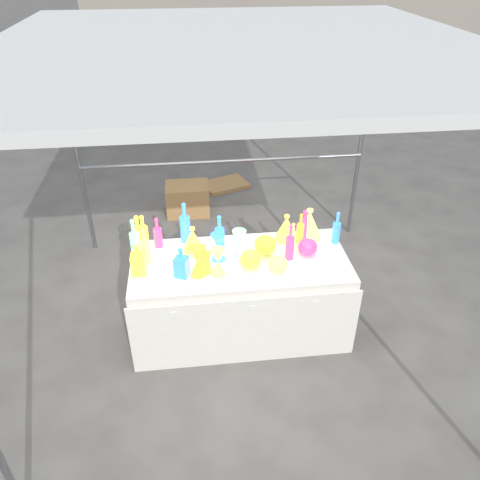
{
  "coord_description": "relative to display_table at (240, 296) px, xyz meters",
  "views": [
    {
      "loc": [
        -0.37,
        -3.14,
        3.0
      ],
      "look_at": [
        0.0,
        0.0,
        0.95
      ],
      "focal_mm": 35.0,
      "sensor_mm": 36.0,
      "label": 1
    }
  ],
  "objects": [
    {
      "name": "bottle_3",
      "position": [
        -0.67,
        0.3,
        0.52
      ],
      "size": [
        0.09,
        0.09,
        0.28
      ],
      "primitive_type": null,
      "rotation": [
        0.0,
        0.0,
        -0.26
      ],
      "color": "#1C41A5",
      "rests_on": "display_table"
    },
    {
      "name": "cardboard_box_flat",
      "position": [
        0.13,
        2.9,
        -0.35
      ],
      "size": [
        0.72,
        0.62,
        0.05
      ],
      "primitive_type": "cube",
      "rotation": [
        0.0,
        0.0,
        0.36
      ],
      "color": "tan",
      "rests_on": "ground"
    },
    {
      "name": "bottle_8",
      "position": [
        0.86,
        0.18,
        0.53
      ],
      "size": [
        0.09,
        0.09,
        0.3
      ],
      "primitive_type": null,
      "rotation": [
        0.0,
        0.0,
        0.42
      ],
      "color": "#1B964B",
      "rests_on": "display_table"
    },
    {
      "name": "bottle_11",
      "position": [
        0.47,
        0.13,
        0.5
      ],
      "size": [
        0.06,
        0.06,
        0.25
      ],
      "primitive_type": null,
      "rotation": [
        0.0,
        0.0,
        -0.1
      ],
      "color": "#11626E",
      "rests_on": "display_table"
    },
    {
      "name": "hourglass_2",
      "position": [
        -0.19,
        -0.16,
        0.49
      ],
      "size": [
        0.13,
        0.13,
        0.23
      ],
      "primitive_type": null,
      "rotation": [
        0.0,
        0.0,
        -0.09
      ],
      "color": "#11626E",
      "rests_on": "display_table"
    },
    {
      "name": "ground",
      "position": [
        -0.0,
        0.01,
        -0.37
      ],
      "size": [
        80.0,
        80.0,
        0.0
      ],
      "primitive_type": "plane",
      "color": "slate",
      "rests_on": "ground"
    },
    {
      "name": "hourglass_5",
      "position": [
        -0.18,
        0.05,
        0.5
      ],
      "size": [
        0.15,
        0.15,
        0.24
      ],
      "primitive_type": null,
      "rotation": [
        0.0,
        0.0,
        -0.24
      ],
      "color": "#1B964B",
      "rests_on": "display_table"
    },
    {
      "name": "bottle_6",
      "position": [
        -0.83,
        0.26,
        0.54
      ],
      "size": [
        0.1,
        0.1,
        0.34
      ],
      "primitive_type": null,
      "rotation": [
        0.0,
        0.0,
        -0.14
      ],
      "color": "red",
      "rests_on": "display_table"
    },
    {
      "name": "lampshade_2",
      "position": [
        0.61,
        0.29,
        0.51
      ],
      "size": [
        0.26,
        0.26,
        0.27
      ],
      "primitive_type": null,
      "rotation": [
        0.0,
        0.0,
        0.18
      ],
      "color": "#1C41A5",
      "rests_on": "display_table"
    },
    {
      "name": "display_table",
      "position": [
        0.0,
        0.0,
        0.0
      ],
      "size": [
        1.84,
        0.83,
        0.75
      ],
      "color": "white",
      "rests_on": "ground"
    },
    {
      "name": "lampshade_0",
      "position": [
        -0.38,
        0.19,
        0.49
      ],
      "size": [
        0.25,
        0.25,
        0.23
      ],
      "primitive_type": null,
      "rotation": [
        0.0,
        0.0,
        0.35
      ],
      "color": "#E4FF35",
      "rests_on": "display_table"
    },
    {
      "name": "bottle_5",
      "position": [
        -0.85,
        0.16,
        0.56
      ],
      "size": [
        0.08,
        0.08,
        0.37
      ],
      "primitive_type": null,
      "rotation": [
        0.0,
        0.0,
        -0.05
      ],
      "color": "#B3237D",
      "rests_on": "display_table"
    },
    {
      "name": "bottle_7",
      "position": [
        -0.15,
        0.17,
        0.55
      ],
      "size": [
        0.1,
        0.1,
        0.34
      ],
      "primitive_type": null,
      "rotation": [
        0.0,
        0.0,
        -0.29
      ],
      "color": "#1B964B",
      "rests_on": "display_table"
    },
    {
      "name": "hourglass_0",
      "position": [
        -0.36,
        -0.15,
        0.5
      ],
      "size": [
        0.13,
        0.13,
        0.25
      ],
      "primitive_type": null,
      "rotation": [
        0.0,
        0.0,
        -0.0
      ],
      "color": "gold",
      "rests_on": "display_table"
    },
    {
      "name": "globe_0",
      "position": [
        0.07,
        -0.1,
        0.45
      ],
      "size": [
        0.2,
        0.2,
        0.14
      ],
      "primitive_type": null,
      "rotation": [
        0.0,
        0.0,
        -0.17
      ],
      "color": "red",
      "rests_on": "display_table"
    },
    {
      "name": "hourglass_3",
      "position": [
        0.0,
        0.09,
        0.49
      ],
      "size": [
        0.12,
        0.12,
        0.24
      ],
      "primitive_type": null,
      "rotation": [
        0.0,
        0.0,
        -0.03
      ],
      "color": "#B3237D",
      "rests_on": "display_table"
    },
    {
      "name": "globe_3",
      "position": [
        0.57,
        0.03,
        0.44
      ],
      "size": [
        0.2,
        0.2,
        0.13
      ],
      "primitive_type": null,
      "rotation": [
        0.0,
        0.0,
        0.21
      ],
      "color": "#1C41A5",
      "rests_on": "display_table"
    },
    {
      "name": "bottle_0",
      "position": [
        -0.79,
        0.32,
        0.53
      ],
      "size": [
        0.1,
        0.1,
        0.3
      ],
      "primitive_type": null,
      "rotation": [
        0.0,
        0.0,
        0.3
      ],
      "color": "red",
      "rests_on": "display_table"
    },
    {
      "name": "bottle_4",
      "position": [
        -0.76,
        0.06,
        0.54
      ],
      "size": [
        0.08,
        0.08,
        0.33
      ],
      "primitive_type": null,
      "rotation": [
        0.0,
        0.0,
        0.02
      ],
      "color": "#11626E",
      "rests_on": "display_table"
    },
    {
      "name": "decanter_1",
      "position": [
        -0.3,
        -0.1,
        0.5
      ],
      "size": [
        0.12,
        0.12,
        0.26
      ],
      "primitive_type": null,
      "rotation": [
        0.0,
        0.0,
        -0.16
      ],
      "color": "gold",
      "rests_on": "display_table"
    },
    {
      "name": "bottle_10",
      "position": [
        0.41,
        -0.01,
        0.54
      ],
      "size": [
        0.09,
        0.09,
        0.32
      ],
      "primitive_type": null,
      "rotation": [
        0.0,
        0.0,
        0.24
      ],
      "color": "#1C41A5",
      "rests_on": "display_table"
    },
    {
      "name": "globe_2",
      "position": [
        0.22,
        0.09,
        0.45
      ],
      "size": [
        0.21,
        0.21,
        0.15
      ],
      "primitive_type": null,
      "rotation": [
        0.0,
        0.0,
        -0.12
      ],
      "color": "gold",
      "rests_on": "display_table"
    },
    {
      "name": "lampshade_1",
      "position": [
        0.44,
        0.29,
        0.5
      ],
      "size": [
        0.21,
        0.21,
        0.24
      ],
      "primitive_type": null,
      "rotation": [
        0.0,
        0.0,
        -0.05
      ],
      "color": "#E4FF35",
      "rests_on": "display_table"
    },
    {
      "name": "globe_1",
      "position": [
        0.28,
        -0.18,
        0.44
      ],
      "size": [
        0.17,
        0.17,
        0.12
      ],
      "primitive_type": null,
      "rotation": [
        0.0,
        0.0,
        0.12
      ],
      "color": "#11626E",
      "rests_on": "display_table"
    },
    {
      "name": "cardboard_box_closed",
      "position": [
        -0.41,
        2.2,
        -0.18
      ],
      "size": [
        0.54,
        0.39,
        0.39
      ],
      "primitive_type": "cube",
      "rotation": [
        0.0,
        0.0,
        -0.01
      ],
      "color": "tan",
      "rests_on": "ground"
    },
    {
      "name": "canopy_tent",
      "position": [
        -0.0,
        0.02,
        2.01
      ],
      "size": [
        3.15,
        3.15,
        2.46
      ],
      "color": "gray",
      "rests_on": "ground"
    },
    {
      "name": "decanter_0",
      "position": [
        -0.81,
        -0.07,
        0.51
      ],
      "size": [
        0.11,
        0.11,
        0.27
      ],
      "primitive_type": null,
      "rotation": [
        0.0,
        0.0,
        -0.03
      ],
      "color": "red",
      "rests_on": "display_table"
    },
    {
      "name": "bottle_1",
      "position": [
        -0.44,
        0.36,
        0.57
      ],
      "size": [
        0.11,
        0.11,
        0.38
      ],
      "primitive_type": null,
      "rotation": [
        0.0,
        0.0,
        -0.27
      ],
      "color": "#1B964B",
      "rests_on": "display_table"
    },
    {
      "name": "decanter_2",
      "position": [
        -0.48,
        -0.14,
        0.51
      ],
      "size": [
        0.14,
        0.14,
        0.26
      ],
      "primitive_type": null,
      "rotation": [
        0.0,
        0.0,
        -0.41
      ],
      "color": "#1B964B",
      "rests_on": "display_table"
    },
    {
      "name": "lampshade_3",
      "position": [
        0.64,
        0.29,
        0.52
      ],
      "size": [
        0.32,
        0.32,
        0.28
      ],
      "primitive_type": null,
      "rotation": [
        0.0,
        0.0,
        0.42
      ],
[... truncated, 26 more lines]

